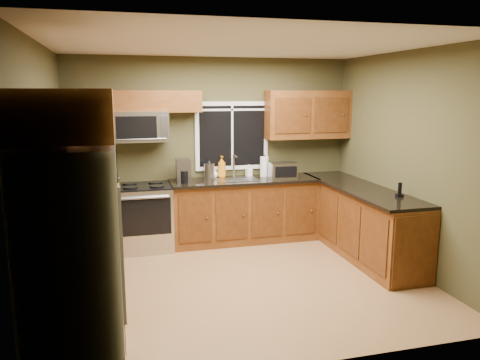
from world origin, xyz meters
name	(u,v)px	position (x,y,z in m)	size (l,w,h in m)	color
floor	(243,281)	(0.00, 0.00, 0.00)	(4.20, 4.20, 0.00)	olive
ceiling	(244,45)	(0.00, 0.00, 2.70)	(4.20, 4.20, 0.00)	white
back_wall	(212,150)	(0.00, 1.80, 1.35)	(4.20, 4.20, 0.00)	#403D22
front_wall	(305,205)	(0.00, -1.80, 1.35)	(4.20, 4.20, 0.00)	#403D22
left_wall	(44,177)	(-2.10, 0.00, 1.35)	(3.60, 3.60, 0.00)	#403D22
right_wall	(407,162)	(2.10, 0.00, 1.35)	(3.60, 3.60, 0.00)	#403D22
window	(232,136)	(0.30, 1.78, 1.55)	(1.12, 0.03, 1.02)	white
base_cabinets_left	(84,244)	(-1.80, 0.48, 0.45)	(0.60, 2.65, 0.90)	brown
countertop_left	(84,205)	(-1.78, 0.48, 0.92)	(0.65, 2.65, 0.04)	black
base_cabinets_back	(244,211)	(0.42, 1.50, 0.45)	(2.17, 0.60, 0.90)	brown
countertop_back	(245,181)	(0.42, 1.48, 0.92)	(2.17, 0.65, 0.04)	black
base_cabinets_peninsula	(360,222)	(1.80, 0.54, 0.45)	(0.60, 2.52, 0.90)	brown
countertop_peninsula	(360,188)	(1.78, 0.55, 0.92)	(0.65, 2.50, 0.04)	black
upper_cabinets_left	(63,123)	(-1.94, 0.48, 1.86)	(0.33, 2.65, 0.72)	brown
upper_cabinets_back_left	(154,101)	(-0.85, 1.64, 2.07)	(1.30, 0.33, 0.30)	brown
upper_cabinets_back_right	(308,115)	(1.45, 1.64, 1.86)	(1.30, 0.33, 0.72)	brown
upper_cabinet_over_fridge	(64,115)	(-1.74, -1.30, 2.03)	(0.72, 0.90, 0.38)	brown
refrigerator	(74,259)	(-1.74, -1.30, 0.90)	(0.74, 0.90, 1.80)	#B7B7BC
range	(144,217)	(-1.05, 1.47, 0.47)	(0.76, 0.69, 0.94)	#B7B7BC
microwave	(140,126)	(-1.05, 1.61, 1.73)	(0.76, 0.41, 0.42)	#B7B7BC
sink	(237,179)	(0.30, 1.49, 0.95)	(0.60, 0.42, 0.36)	slate
toaster_oven	(283,170)	(0.98, 1.40, 1.06)	(0.40, 0.32, 0.24)	#B7B7BC
coffee_maker	(183,171)	(-0.48, 1.48, 1.09)	(0.21, 0.27, 0.33)	slate
kettle	(209,170)	(-0.08, 1.65, 1.07)	(0.16, 0.16, 0.28)	#B7B7BC
paper_towel_roll	(264,166)	(0.77, 1.64, 1.09)	(0.14, 0.14, 0.33)	white
soap_bottle_a	(222,167)	(0.12, 1.70, 1.10)	(0.12, 0.13, 0.32)	orange
soap_bottle_b	(249,170)	(0.54, 1.70, 1.03)	(0.08, 0.08, 0.18)	white
soap_bottle_c	(214,173)	(0.00, 1.70, 1.01)	(0.12, 0.12, 0.15)	white
cordless_phone	(400,192)	(1.94, -0.13, 0.99)	(0.09, 0.09, 0.18)	black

